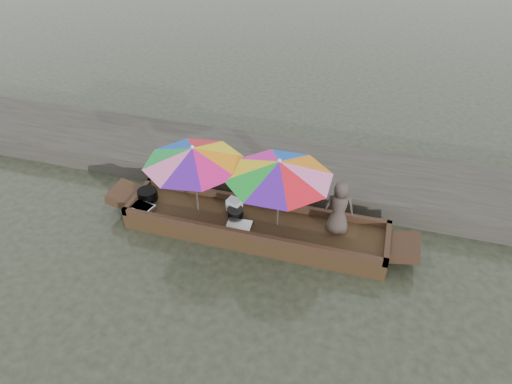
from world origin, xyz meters
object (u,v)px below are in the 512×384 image
(boat_hull, at_px, (255,227))
(supply_bag, at_px, (234,205))
(umbrella_stern, at_px, (278,194))
(tray_crayfish, at_px, (142,208))
(cooking_pot, at_px, (148,195))
(tray_scallop, at_px, (239,225))
(vendor, at_px, (339,207))
(charcoal_grill, at_px, (235,213))
(umbrella_bow, at_px, (195,179))

(boat_hull, relative_size, supply_bag, 19.01)
(umbrella_stern, bearing_deg, tray_crayfish, -173.85)
(cooking_pot, height_order, tray_crayfish, cooking_pot)
(tray_scallop, height_order, vendor, vendor)
(charcoal_grill, bearing_deg, supply_bag, 114.57)
(umbrella_stern, bearing_deg, supply_bag, 166.93)
(tray_crayfish, height_order, supply_bag, supply_bag)
(charcoal_grill, relative_size, supply_bag, 1.13)
(cooking_pot, height_order, tray_scallop, cooking_pot)
(tray_crayfish, bearing_deg, cooking_pot, 97.75)
(cooking_pot, relative_size, umbrella_stern, 0.20)
(umbrella_bow, height_order, umbrella_stern, same)
(cooking_pot, bearing_deg, supply_bag, 4.96)
(cooking_pot, bearing_deg, vendor, 1.56)
(cooking_pot, distance_m, tray_crayfish, 0.38)
(tray_crayfish, relative_size, tray_scallop, 1.00)
(boat_hull, relative_size, vendor, 4.60)
(boat_hull, height_order, vendor, vendor)
(umbrella_stern, bearing_deg, vendor, 8.47)
(tray_crayfish, height_order, vendor, vendor)
(boat_hull, height_order, tray_scallop, tray_scallop)
(boat_hull, relative_size, tray_crayfish, 10.90)
(boat_hull, bearing_deg, tray_crayfish, -172.63)
(tray_crayfish, bearing_deg, tray_scallop, 1.21)
(cooking_pot, bearing_deg, charcoal_grill, -0.36)
(cooking_pot, bearing_deg, tray_crayfish, -82.25)
(tray_crayfish, height_order, umbrella_stern, umbrella_stern)
(vendor, xyz_separation_m, umbrella_stern, (-1.15, -0.17, 0.20))
(tray_scallop, relative_size, supply_bag, 1.74)
(boat_hull, distance_m, umbrella_stern, 1.06)
(tray_crayfish, relative_size, supply_bag, 1.74)
(vendor, height_order, umbrella_stern, umbrella_stern)
(boat_hull, xyz_separation_m, charcoal_grill, (-0.42, 0.05, 0.25))
(vendor, height_order, umbrella_bow, umbrella_bow)
(umbrella_bow, bearing_deg, charcoal_grill, 3.53)
(boat_hull, distance_m, cooking_pot, 2.43)
(tray_scallop, relative_size, umbrella_stern, 0.24)
(umbrella_bow, bearing_deg, vendor, 3.45)
(supply_bag, xyz_separation_m, vendor, (2.13, -0.06, 0.45))
(charcoal_grill, bearing_deg, umbrella_stern, -3.15)
(supply_bag, height_order, umbrella_stern, umbrella_stern)
(boat_hull, relative_size, umbrella_stern, 2.58)
(boat_hull, relative_size, charcoal_grill, 16.76)
(cooking_pot, height_order, supply_bag, supply_bag)
(boat_hull, xyz_separation_m, tray_crayfish, (-2.36, -0.31, 0.22))
(tray_scallop, xyz_separation_m, charcoal_grill, (-0.18, 0.31, 0.04))
(tray_scallop, bearing_deg, boat_hull, 47.03)
(charcoal_grill, bearing_deg, tray_scallop, -59.62)
(cooking_pot, bearing_deg, boat_hull, -1.47)
(vendor, xyz_separation_m, umbrella_bow, (-2.85, -0.17, 0.20))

